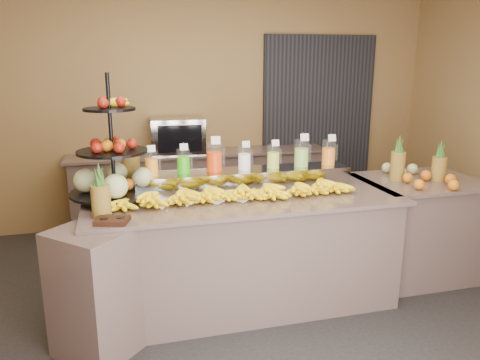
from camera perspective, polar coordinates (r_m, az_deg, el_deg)
name	(u,v)px	position (r m, az deg, el deg)	size (l,w,h in m)	color
ground	(253,319)	(3.86, 1.65, -16.57)	(6.00, 6.00, 0.00)	black
room_envelope	(250,74)	(4.12, 1.22, 12.83)	(6.04, 5.02, 2.82)	olive
buffet_counter	(231,253)	(3.85, -1.08, -8.91)	(2.75, 1.25, 0.93)	gray
right_counter	(415,227)	(4.70, 20.58, -5.42)	(1.08, 0.88, 0.93)	gray
back_ledge	(201,189)	(5.71, -4.74, -1.11)	(3.10, 0.55, 0.93)	gray
pitcher_tray	(244,178)	(4.02, 0.53, 0.23)	(1.85, 0.30, 0.15)	gray
juice_pitcher_orange_a	(152,164)	(3.85, -10.73, 1.87)	(0.11, 0.11, 0.27)	silver
juice_pitcher_green	(184,163)	(3.88, -6.90, 2.11)	(0.11, 0.11, 0.27)	silver
juice_pitcher_orange_b	(214,159)	(3.92, -3.14, 2.58)	(0.13, 0.14, 0.32)	silver
juice_pitcher_milk	(244,159)	(3.98, 0.53, 2.53)	(0.11, 0.11, 0.27)	silver
juice_pitcher_lemon	(273,158)	(4.06, 4.08, 2.71)	(0.11, 0.11, 0.26)	silver
juice_pitcher_lime	(301,155)	(4.14, 7.49, 3.08)	(0.13, 0.13, 0.31)	silver
juice_pitcher_orange_c	(329,154)	(4.25, 10.74, 3.15)	(0.12, 0.12, 0.29)	silver
banana_heap	(240,190)	(3.65, -0.02, -1.28)	(1.96, 0.18, 0.16)	yellow
fruit_stand	(120,168)	(3.76, -14.43, 1.43)	(0.70, 0.70, 0.97)	black
condiment_caddy	(112,221)	(3.26, -15.31, -4.79)	(0.21, 0.16, 0.03)	black
pineapple_left_a	(101,197)	(3.37, -16.62, -1.98)	(0.13, 0.13, 0.39)	brown
pineapple_left_b	(131,169)	(4.07, -13.13, 1.35)	(0.15, 0.15, 0.44)	brown
right_fruit_pile	(423,174)	(4.43, 21.43, 0.67)	(0.49, 0.47, 0.26)	brown
oven_warmer	(177,136)	(5.53, -7.64, 5.39)	(0.61, 0.43, 0.41)	gray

